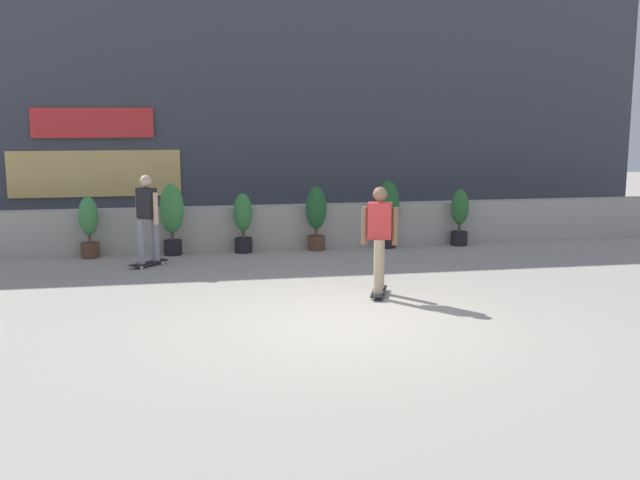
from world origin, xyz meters
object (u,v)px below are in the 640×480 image
(potted_plant_2, at_px, (243,221))
(potted_plant_3, at_px, (316,214))
(skater_mid_plaza, at_px, (147,216))
(potted_plant_4, at_px, (388,209))
(potted_plant_1, at_px, (172,214))
(potted_plant_5, at_px, (460,215))
(skater_by_wall_left, at_px, (380,236))
(potted_plant_0, at_px, (89,225))

(potted_plant_2, xyz_separation_m, potted_plant_3, (1.51, -0.00, 0.10))
(skater_mid_plaza, bearing_deg, potted_plant_4, 12.33)
(potted_plant_1, relative_size, potted_plant_4, 1.00)
(potted_plant_5, height_order, skater_mid_plaza, skater_mid_plaza)
(potted_plant_1, relative_size, skater_by_wall_left, 0.84)
(potted_plant_2, bearing_deg, skater_mid_plaza, -149.98)
(potted_plant_1, height_order, skater_mid_plaza, skater_mid_plaza)
(potted_plant_5, xyz_separation_m, skater_mid_plaza, (-6.50, -1.07, 0.29))
(potted_plant_1, distance_m, skater_by_wall_left, 5.17)
(potted_plant_0, bearing_deg, potted_plant_3, -0.00)
(potted_plant_0, height_order, potted_plant_4, potted_plant_4)
(potted_plant_4, bearing_deg, potted_plant_2, 180.00)
(potted_plant_4, distance_m, potted_plant_5, 1.62)
(potted_plant_2, distance_m, skater_by_wall_left, 4.45)
(skater_by_wall_left, bearing_deg, skater_mid_plaza, 140.07)
(potted_plant_2, height_order, potted_plant_4, potted_plant_4)
(potted_plant_0, height_order, potted_plant_3, potted_plant_3)
(potted_plant_1, bearing_deg, potted_plant_0, 180.00)
(potted_plant_3, bearing_deg, skater_mid_plaza, -162.36)
(skater_by_wall_left, distance_m, skater_mid_plaza, 4.69)
(potted_plant_0, relative_size, skater_mid_plaza, 0.72)
(potted_plant_2, bearing_deg, potted_plant_3, -0.00)
(skater_mid_plaza, bearing_deg, potted_plant_5, 9.34)
(potted_plant_1, distance_m, potted_plant_2, 1.43)
(potted_plant_4, xyz_separation_m, skater_by_wall_left, (-1.30, -4.08, 0.12))
(potted_plant_0, relative_size, potted_plant_2, 1.00)
(potted_plant_1, xyz_separation_m, skater_mid_plaza, (-0.44, -1.07, 0.12))
(potted_plant_0, distance_m, skater_mid_plaza, 1.61)
(potted_plant_2, distance_m, potted_plant_4, 3.05)
(potted_plant_0, xyz_separation_m, potted_plant_5, (7.67, -0.00, -0.00))
(potted_plant_0, bearing_deg, potted_plant_2, 0.00)
(potted_plant_1, distance_m, potted_plant_5, 6.07)
(potted_plant_1, distance_m, potted_plant_4, 4.46)
(potted_plant_0, relative_size, potted_plant_3, 0.91)
(potted_plant_0, xyz_separation_m, potted_plant_4, (6.06, -0.00, 0.17))
(potted_plant_1, distance_m, skater_mid_plaza, 1.16)
(potted_plant_1, bearing_deg, skater_mid_plaza, -112.12)
(skater_by_wall_left, bearing_deg, potted_plant_4, 72.38)
(potted_plant_4, distance_m, skater_mid_plaza, 5.01)
(potted_plant_3, distance_m, potted_plant_4, 1.53)
(skater_by_wall_left, bearing_deg, potted_plant_5, 54.56)
(potted_plant_5, bearing_deg, skater_mid_plaza, -170.66)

